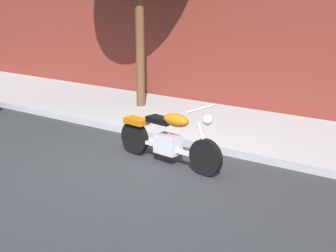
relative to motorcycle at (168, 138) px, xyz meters
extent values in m
plane|color=#303335|center=(-0.29, -0.46, -0.46)|extent=(60.00, 60.00, 0.00)
cube|color=#B2B2B2|center=(-0.29, 2.46, -0.39)|extent=(20.47, 3.02, 0.14)
cylinder|color=black|center=(0.81, -0.10, -0.15)|extent=(0.62, 0.17, 0.61)
cylinder|color=black|center=(-0.80, 0.08, -0.15)|extent=(0.62, 0.17, 0.61)
cube|color=silver|center=(0.00, -0.01, -0.10)|extent=(0.47, 0.33, 0.32)
cube|color=silver|center=(0.00, -0.01, -0.17)|extent=(1.46, 0.24, 0.06)
ellipsoid|color=#D1660C|center=(0.18, -0.03, 0.35)|extent=(0.55, 0.32, 0.22)
cube|color=black|center=(-0.18, 0.01, 0.29)|extent=(0.50, 0.29, 0.10)
cube|color=#D1660C|center=(-0.76, 0.08, 0.17)|extent=(0.46, 0.29, 0.10)
cylinder|color=silver|center=(0.75, -0.09, 0.13)|extent=(0.28, 0.08, 0.58)
cylinder|color=silver|center=(0.69, -0.08, 0.63)|extent=(0.11, 0.70, 0.04)
sphere|color=silver|center=(0.83, -0.10, 0.47)|extent=(0.17, 0.17, 0.17)
cylinder|color=silver|center=(-0.23, 0.18, -0.20)|extent=(0.81, 0.18, 0.09)
cylinder|color=brown|center=(-2.76, 2.72, 1.33)|extent=(0.21, 0.21, 3.58)
camera|label=1|loc=(4.66, -6.52, 2.44)|focal=52.71mm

